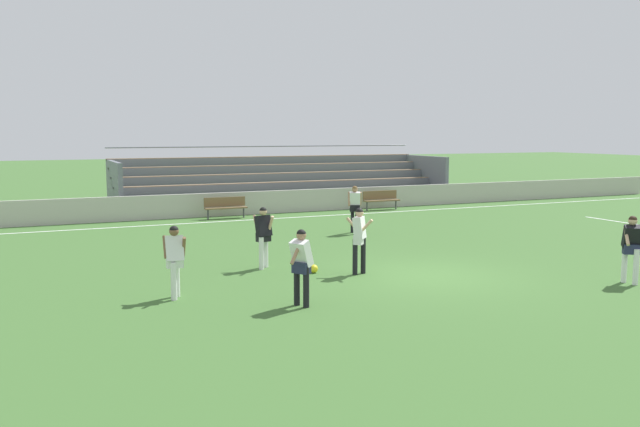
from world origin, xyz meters
TOP-DOWN VIEW (x-y plane):
  - ground_plane at (0.00, 0.00)m, footprint 160.00×160.00m
  - field_line_sideline at (0.00, 12.23)m, footprint 44.00×0.12m
  - field_line_penalty_mark at (12.83, 5.06)m, footprint 0.12×4.40m
  - sideline_wall at (0.00, 14.03)m, footprint 48.00×0.16m
  - bleacher_stand at (2.62, 16.93)m, footprint 16.67×4.44m
  - bench_far_right at (5.98, 13.16)m, footprint 1.80×0.40m
  - bench_near_wall_gap at (-1.57, 13.16)m, footprint 1.80×0.40m
  - player_dark_on_ball at (-3.54, 2.65)m, footprint 0.45×0.56m
  - player_white_dropping_back at (-1.52, 0.97)m, footprint 0.49×0.71m
  - player_white_challenging at (-4.11, -1.38)m, footprint 0.69×0.53m
  - player_white_wide_right at (1.53, 7.18)m, footprint 0.60×0.50m
  - player_white_deep_cover at (-6.38, 0.38)m, footprint 0.48×0.50m
  - player_dark_overlapping at (3.94, -2.69)m, footprint 0.70×0.54m
  - soccer_ball at (-2.54, 1.56)m, footprint 0.22×0.22m

SIDE VIEW (x-z plane):
  - ground_plane at x=0.00m, z-range 0.00..0.00m
  - field_line_sideline at x=0.00m, z-range 0.00..0.01m
  - field_line_penalty_mark at x=12.83m, z-range 0.00..0.01m
  - soccer_ball at x=-2.54m, z-range 0.00..0.22m
  - sideline_wall at x=0.00m, z-range 0.00..1.02m
  - bench_far_right at x=5.98m, z-range 0.10..1.00m
  - bench_near_wall_gap at x=-1.57m, z-range 0.10..1.00m
  - player_white_deep_cover at x=-6.38m, z-range 0.15..1.77m
  - player_white_challenging at x=-4.11m, z-range 0.15..1.79m
  - player_dark_overlapping at x=3.94m, z-range 0.16..1.81m
  - player_dark_on_ball at x=-3.54m, z-range 0.16..1.82m
  - player_white_dropping_back at x=-1.52m, z-range 0.17..1.88m
  - player_white_wide_right at x=1.53m, z-range 0.17..1.90m
  - bleacher_stand at x=2.62m, z-range -0.21..2.72m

